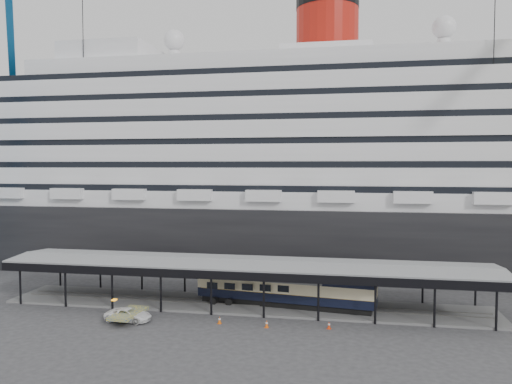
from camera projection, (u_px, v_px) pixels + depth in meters
ground at (235, 319)px, 52.72m from camera, size 200.00×200.00×0.00m
cruise_ship at (278, 153)px, 83.16m from camera, size 130.00×30.00×43.90m
platform_canopy at (245, 286)px, 57.50m from camera, size 56.00×9.18×5.30m
port_truck at (128, 315)px, 51.83m from camera, size 4.92×2.47×1.34m
pullman_carriage at (285, 286)px, 56.65m from camera, size 20.62×5.27×20.07m
traffic_cone_left at (219, 320)px, 51.07m from camera, size 0.40×0.40×0.77m
traffic_cone_mid at (267, 324)px, 49.82m from camera, size 0.43×0.43×0.76m
traffic_cone_right at (329, 325)px, 49.40m from camera, size 0.51×0.51×0.76m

